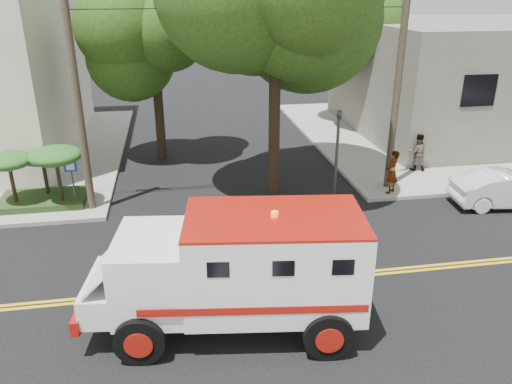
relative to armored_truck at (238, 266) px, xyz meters
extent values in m
plane|color=black|center=(1.08, 1.80, -1.72)|extent=(100.00, 100.00, 0.00)
cube|color=gray|center=(14.58, 15.30, -1.65)|extent=(17.00, 17.00, 0.15)
cube|color=#615C53|center=(16.08, 15.80, 1.43)|extent=(14.00, 12.00, 6.00)
cylinder|color=#382D23|center=(-4.52, 7.80, 2.78)|extent=(0.28, 0.28, 9.00)
cylinder|color=#382D23|center=(7.38, 8.00, 2.78)|extent=(0.28, 0.28, 9.00)
cylinder|color=black|center=(2.58, 8.30, 1.78)|extent=(0.44, 0.44, 7.00)
sphere|color=#1E3D10|center=(2.58, 8.30, 5.28)|extent=(5.32, 5.32, 5.32)
cylinder|color=black|center=(-1.92, 13.80, 1.08)|extent=(0.44, 0.44, 5.60)
sphere|color=#1E3D10|center=(-1.92, 13.80, 3.88)|extent=(3.92, 3.92, 3.92)
sphere|color=#1E3D10|center=(-1.08, 13.24, 4.30)|extent=(3.36, 3.36, 3.36)
cylinder|color=black|center=(9.58, 17.80, 1.25)|extent=(0.44, 0.44, 5.95)
sphere|color=#1E3D10|center=(9.58, 17.80, 4.23)|extent=(4.20, 4.20, 4.20)
sphere|color=#1E3D10|center=(10.48, 17.20, 4.68)|extent=(3.60, 3.60, 3.60)
cylinder|color=#3F3F42|center=(4.88, 7.40, 0.08)|extent=(0.12, 0.12, 3.60)
imported|color=#3F3F42|center=(4.88, 7.40, 1.43)|extent=(0.15, 0.18, 0.90)
cylinder|color=#3F3F42|center=(-5.12, 8.00, -0.72)|extent=(0.06, 0.06, 2.00)
cube|color=#0C33A5|center=(-5.12, 7.94, 0.08)|extent=(0.45, 0.03, 0.45)
cube|color=#1E3314|center=(-6.42, 8.60, -1.45)|extent=(3.20, 2.00, 0.24)
cylinder|color=black|center=(-7.32, 8.30, -0.57)|extent=(0.14, 0.14, 1.52)
ellipsoid|color=#1D4A16|center=(-7.32, 8.30, 0.28)|extent=(1.73, 1.73, 0.60)
cylinder|color=black|center=(-6.32, 9.00, -0.65)|extent=(0.14, 0.14, 1.36)
ellipsoid|color=#1D4A16|center=(-6.32, 9.00, 0.11)|extent=(1.55, 1.55, 0.54)
cylinder|color=black|center=(-5.62, 8.10, -0.49)|extent=(0.14, 0.14, 1.68)
ellipsoid|color=#1D4A16|center=(-5.62, 8.10, 0.45)|extent=(1.91, 1.91, 0.66)
cube|color=silver|center=(0.86, -0.11, 0.13)|extent=(4.42, 2.96, 2.23)
cube|color=silver|center=(-1.98, 0.26, -0.08)|extent=(1.99, 2.53, 1.80)
cube|color=black|center=(-2.80, 0.37, 0.39)|extent=(0.30, 1.79, 0.74)
cube|color=silver|center=(-3.08, 0.41, -0.61)|extent=(1.22, 2.23, 0.74)
cube|color=#98130B|center=(-3.61, 0.48, -0.88)|extent=(0.49, 2.28, 0.37)
cube|color=#98130B|center=(0.86, -0.11, 1.27)|extent=(4.42, 2.96, 0.06)
cylinder|color=black|center=(-2.35, -0.89, -1.14)|extent=(1.20, 0.49, 1.17)
cylinder|color=black|center=(-2.04, 1.47, -1.14)|extent=(1.20, 0.49, 1.17)
cylinder|color=black|center=(1.86, -1.44, -1.14)|extent=(1.20, 0.49, 1.17)
cylinder|color=black|center=(2.17, 0.91, -1.14)|extent=(1.20, 0.49, 1.17)
imported|color=silver|center=(11.21, 5.60, -1.03)|extent=(4.33, 1.91, 1.38)
imported|color=gray|center=(7.21, 7.30, -0.69)|extent=(0.76, 0.74, 1.77)
imported|color=gray|center=(9.47, 9.65, -0.73)|extent=(0.97, 0.84, 1.69)
camera|label=1|loc=(-1.31, -10.21, 6.17)|focal=35.00mm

